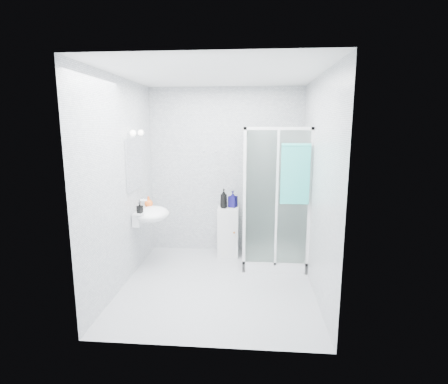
# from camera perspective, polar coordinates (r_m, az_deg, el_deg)

# --- Properties ---
(room) EXTENTS (2.40, 2.60, 2.60)m
(room) POSITION_cam_1_polar(r_m,az_deg,el_deg) (4.26, -1.06, 1.11)
(room) COLOR silver
(room) RESTS_ON ground
(shower_enclosure) EXTENTS (0.90, 0.95, 2.00)m
(shower_enclosure) POSITION_cam_1_polar(r_m,az_deg,el_deg) (5.19, 7.27, -6.88)
(shower_enclosure) COLOR white
(shower_enclosure) RESTS_ON ground
(wall_basin) EXTENTS (0.46, 0.56, 0.35)m
(wall_basin) POSITION_cam_1_polar(r_m,az_deg,el_deg) (4.99, -11.87, -3.59)
(wall_basin) COLOR white
(wall_basin) RESTS_ON ground
(mirror) EXTENTS (0.02, 0.60, 0.70)m
(mirror) POSITION_cam_1_polar(r_m,az_deg,el_deg) (4.93, -14.41, 4.45)
(mirror) COLOR white
(mirror) RESTS_ON room
(vanity_lights) EXTENTS (0.10, 0.40, 0.08)m
(vanity_lights) POSITION_cam_1_polar(r_m,az_deg,el_deg) (4.88, -14.09, 9.35)
(vanity_lights) COLOR silver
(vanity_lights) RESTS_ON room
(wall_hooks) EXTENTS (0.23, 0.06, 0.03)m
(wall_hooks) POSITION_cam_1_polar(r_m,az_deg,el_deg) (5.49, -2.35, 6.65)
(wall_hooks) COLOR silver
(wall_hooks) RESTS_ON room
(storage_cabinet) EXTENTS (0.32, 0.35, 0.77)m
(storage_cabinet) POSITION_cam_1_polar(r_m,az_deg,el_deg) (5.49, 0.68, -6.49)
(storage_cabinet) COLOR white
(storage_cabinet) RESTS_ON ground
(hand_towel) EXTENTS (0.37, 0.05, 0.79)m
(hand_towel) POSITION_cam_1_polar(r_m,az_deg,el_deg) (4.61, 11.56, 3.11)
(hand_towel) COLOR #31BBAF
(hand_towel) RESTS_ON shower_enclosure
(shampoo_bottle_a) EXTENTS (0.15, 0.15, 0.30)m
(shampoo_bottle_a) POSITION_cam_1_polar(r_m,az_deg,el_deg) (5.34, -0.05, -1.06)
(shampoo_bottle_a) COLOR black
(shampoo_bottle_a) RESTS_ON storage_cabinet
(shampoo_bottle_b) EXTENTS (0.15, 0.15, 0.26)m
(shampoo_bottle_b) POSITION_cam_1_polar(r_m,az_deg,el_deg) (5.40, 1.45, -1.16)
(shampoo_bottle_b) COLOR #130E58
(shampoo_bottle_b) RESTS_ON storage_cabinet
(soap_dispenser_orange) EXTENTS (0.16, 0.16, 0.16)m
(soap_dispenser_orange) POSITION_cam_1_polar(r_m,az_deg,el_deg) (5.12, -12.21, -1.57)
(soap_dispenser_orange) COLOR orange
(soap_dispenser_orange) RESTS_ON wall_basin
(soap_dispenser_black) EXTENTS (0.09, 0.09, 0.14)m
(soap_dispenser_black) POSITION_cam_1_polar(r_m,az_deg,el_deg) (4.81, -13.58, -2.52)
(soap_dispenser_black) COLOR black
(soap_dispenser_black) RESTS_ON wall_basin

